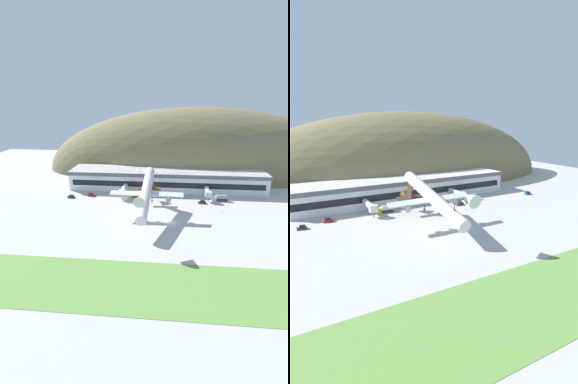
{
  "view_description": "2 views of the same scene",
  "coord_description": "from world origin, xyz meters",
  "views": [
    {
      "loc": [
        0.8,
        -119.74,
        53.09
      ],
      "look_at": [
        -11.87,
        1.33,
        13.09
      ],
      "focal_mm": 28.0,
      "sensor_mm": 36.0,
      "label": 1
    },
    {
      "loc": [
        -61.62,
        -88.13,
        39.56
      ],
      "look_at": [
        -7.66,
        9.28,
        12.61
      ],
      "focal_mm": 28.0,
      "sensor_mm": 36.0,
      "label": 2
    }
  ],
  "objects": [
    {
      "name": "box_truck",
      "position": [
        24.63,
        30.39,
        1.53
      ],
      "size": [
        8.2,
        2.54,
        3.31
      ],
      "color": "silver",
      "rests_on": "ground_plane"
    },
    {
      "name": "service_car_0",
      "position": [
        59.39,
        25.22,
        0.67
      ],
      "size": [
        3.89,
        2.17,
        1.62
      ],
      "color": "#264C99",
      "rests_on": "ground_plane"
    },
    {
      "name": "cargo_airplane",
      "position": [
        -11.18,
        4.82,
        11.72
      ],
      "size": [
        32.72,
        52.51,
        15.65
      ],
      "color": "silver"
    },
    {
      "name": "terminal_building",
      "position": [
        -3.4,
        49.74,
        6.25
      ],
      "size": [
        112.76,
        21.5,
        11.04
      ],
      "color": "white",
      "rests_on": "ground_plane"
    },
    {
      "name": "grass_strip_foreground",
      "position": [
        0.0,
        -46.43,
        0.04
      ],
      "size": [
        296.84,
        26.19,
        0.08
      ],
      "primitive_type": "cube",
      "color": "#669342",
      "rests_on": "ground_plane"
    },
    {
      "name": "traffic_cone_0",
      "position": [
        24.16,
        14.72,
        0.28
      ],
      "size": [
        0.52,
        0.52,
        0.58
      ],
      "color": "orange",
      "rests_on": "ground_plane"
    },
    {
      "name": "fuel_truck",
      "position": [
        -19.91,
        31.7,
        1.5
      ],
      "size": [
        7.94,
        2.8,
        3.23
      ],
      "color": "gold",
      "rests_on": "ground_plane"
    },
    {
      "name": "service_car_2",
      "position": [
        -53.78,
        26.91,
        0.66
      ],
      "size": [
        3.72,
        1.99,
        1.6
      ],
      "color": "#333338",
      "rests_on": "ground_plane"
    },
    {
      "name": "jetway_1",
      "position": [
        18.6,
        32.46,
        3.99
      ],
      "size": [
        3.38,
        12.7,
        5.43
      ],
      "color": "silver",
      "rests_on": "ground_plane"
    },
    {
      "name": "service_car_1",
      "position": [
        15.41,
        25.59,
        0.65
      ],
      "size": [
        4.02,
        2.08,
        1.57
      ],
      "color": "#333338",
      "rests_on": "ground_plane"
    },
    {
      "name": "service_car_3",
      "position": [
        -43.75,
        30.78,
        0.69
      ],
      "size": [
        4.17,
        1.77,
        1.67
      ],
      "color": "#B21E1E",
      "rests_on": "ground_plane"
    },
    {
      "name": "ground_plane",
      "position": [
        0.0,
        0.0,
        0.0
      ],
      "size": [
        329.82,
        329.82,
        0.0
      ],
      "primitive_type": "plane",
      "color": "#B7B5AF"
    },
    {
      "name": "jetway_0",
      "position": [
        -26.26,
        31.78,
        3.99
      ],
      "size": [
        3.38,
        13.96,
        5.43
      ],
      "color": "silver",
      "rests_on": "ground_plane"
    },
    {
      "name": "hill_backdrop",
      "position": [
        18.17,
        93.77,
        0.0
      ],
      "size": [
        217.86,
        82.28,
        89.77
      ],
      "primitive_type": "ellipsoid",
      "color": "olive",
      "rests_on": "ground_plane"
    }
  ]
}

